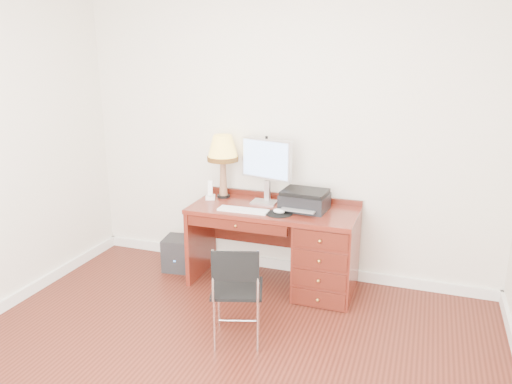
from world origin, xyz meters
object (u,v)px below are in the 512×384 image
at_px(desk, 308,247).
at_px(leg_lamp, 223,152).
at_px(monitor, 265,163).
at_px(printer, 305,200).
at_px(phone, 210,194).
at_px(chair, 234,285).
at_px(equipment_box, 179,253).

bearing_deg(desk, leg_lamp, 169.76).
height_order(monitor, printer, monitor).
height_order(phone, chair, phone).
height_order(monitor, equipment_box, monitor).
bearing_deg(chair, leg_lamp, 98.39).
xyz_separation_m(desk, equipment_box, (-1.31, 0.01, -0.25)).
relative_size(printer, chair, 0.54).
relative_size(printer, phone, 2.33).
relative_size(monitor, phone, 3.29).
bearing_deg(desk, monitor, 162.82).
bearing_deg(phone, desk, -22.46).
xyz_separation_m(leg_lamp, equipment_box, (-0.43, -0.15, -1.03)).
xyz_separation_m(desk, chair, (-0.30, -1.03, 0.06)).
bearing_deg(equipment_box, printer, -6.41).
height_order(printer, leg_lamp, leg_lamp).
distance_m(phone, chair, 1.31).
height_order(monitor, phone, monitor).
height_order(desk, monitor, monitor).
xyz_separation_m(printer, chair, (-0.25, -1.07, -0.36)).
bearing_deg(monitor, desk, -2.18).
xyz_separation_m(printer, equipment_box, (-1.26, -0.04, -0.67)).
distance_m(monitor, leg_lamp, 0.44).
distance_m(phone, equipment_box, 0.72).
xyz_separation_m(monitor, equipment_box, (-0.86, -0.13, -0.96)).
xyz_separation_m(phone, chair, (0.67, -1.08, -0.33)).
relative_size(monitor, leg_lamp, 0.99).
bearing_deg(chair, desk, 56.03).
bearing_deg(phone, chair, -77.42).
xyz_separation_m(monitor, printer, (0.40, -0.09, -0.29)).
bearing_deg(monitor, equipment_box, -156.46).
height_order(printer, phone, phone).
relative_size(monitor, chair, 0.76).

